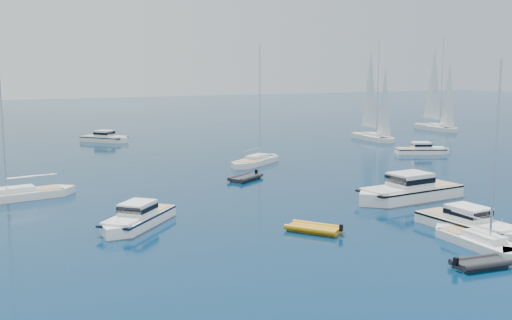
{
  "coord_description": "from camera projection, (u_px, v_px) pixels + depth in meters",
  "views": [
    {
      "loc": [
        -30.74,
        -26.2,
        11.05
      ],
      "look_at": [
        -5.28,
        24.67,
        2.2
      ],
      "focal_mm": 41.49,
      "sensor_mm": 36.0,
      "label": 1
    }
  ],
  "objects": [
    {
      "name": "ground",
      "position": [
        498.0,
        240.0,
        38.45
      ],
      "size": [
        400.0,
        400.0,
        0.0
      ],
      "primitive_type": "plane",
      "color": "#082A4D",
      "rests_on": "ground"
    },
    {
      "name": "sailboat_sails_far",
      "position": [
        435.0,
        130.0,
        106.85
      ],
      "size": [
        4.12,
        12.09,
        17.44
      ],
      "primitive_type": null,
      "rotation": [
        0.0,
        0.0,
        3.05
      ],
      "color": "silver",
      "rests_on": "ground"
    },
    {
      "name": "motor_cruiser_centre",
      "position": [
        407.0,
        199.0,
        50.31
      ],
      "size": [
        11.29,
        4.11,
        2.91
      ],
      "primitive_type": null,
      "rotation": [
        0.0,
        0.0,
        1.64
      ],
      "color": "silver",
      "rests_on": "ground"
    },
    {
      "name": "motor_cruiser_left",
      "position": [
        137.0,
        226.0,
        41.85
      ],
      "size": [
        7.6,
        7.68,
        2.17
      ],
      "primitive_type": null,
      "rotation": [
        0.0,
        0.0,
        2.37
      ],
      "color": "white",
      "rests_on": "ground"
    },
    {
      "name": "tender_grey_far",
      "position": [
        246.0,
        180.0,
        59.09
      ],
      "size": [
        4.66,
        4.05,
        0.95
      ],
      "primitive_type": null,
      "rotation": [
        0.0,
        0.0,
        2.13
      ],
      "color": "black",
      "rests_on": "ground"
    },
    {
      "name": "tender_yellow",
      "position": [
        314.0,
        232.0,
        40.39
      ],
      "size": [
        3.99,
        4.42,
        0.95
      ],
      "primitive_type": null,
      "rotation": [
        0.0,
        0.0,
        0.61
      ],
      "color": "#C7870B",
      "rests_on": "ground"
    },
    {
      "name": "sailboat_mid_l",
      "position": [
        20.0,
        199.0,
        50.52
      ],
      "size": [
        10.25,
        3.9,
        14.69
      ],
      "primitive_type": null,
      "rotation": [
        0.0,
        0.0,
        1.7
      ],
      "color": "white",
      "rests_on": "ground"
    },
    {
      "name": "motor_cruiser_near",
      "position": [
        469.0,
        232.0,
        40.33
      ],
      "size": [
        3.03,
        8.69,
        2.25
      ],
      "primitive_type": null,
      "rotation": [
        0.0,
        0.0,
        3.19
      ],
      "color": "white",
      "rests_on": "ground"
    },
    {
      "name": "tender_grey_near",
      "position": [
        480.0,
        267.0,
        33.17
      ],
      "size": [
        3.56,
        2.26,
        0.95
      ],
      "primitive_type": null,
      "rotation": [
        0.0,
        0.0,
        4.59
      ],
      "color": "black",
      "rests_on": "ground"
    },
    {
      "name": "sailboat_fore",
      "position": [
        479.0,
        246.0,
        37.02
      ],
      "size": [
        2.54,
        8.29,
        12.04
      ],
      "primitive_type": null,
      "rotation": [
        0.0,
        0.0,
        3.09
      ],
      "color": "white",
      "rests_on": "ground"
    },
    {
      "name": "sailboat_centre",
      "position": [
        256.0,
        164.0,
        68.8
      ],
      "size": [
        9.42,
        7.48,
        14.2
      ],
      "primitive_type": null,
      "rotation": [
        0.0,
        0.0,
        5.31
      ],
      "color": "silver",
      "rests_on": "ground"
    },
    {
      "name": "motor_cruiser_far_r",
      "position": [
        422.0,
        154.0,
        77.25
      ],
      "size": [
        7.79,
        5.19,
        1.97
      ],
      "primitive_type": null,
      "rotation": [
        0.0,
        0.0,
        4.29
      ],
      "color": "white",
      "rests_on": "ground"
    },
    {
      "name": "sailboat_sails_r",
      "position": [
        372.0,
        140.0,
        92.14
      ],
      "size": [
        3.47,
        11.02,
        15.98
      ],
      "primitive_type": null,
      "rotation": [
        0.0,
        0.0,
        3.08
      ],
      "color": "silver",
      "rests_on": "ground"
    },
    {
      "name": "motor_cruiser_horizon",
      "position": [
        106.0,
        142.0,
        89.65
      ],
      "size": [
        7.52,
        8.16,
        2.23
      ],
      "primitive_type": null,
      "rotation": [
        0.0,
        0.0,
        3.85
      ],
      "color": "silver",
      "rests_on": "ground"
    }
  ]
}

